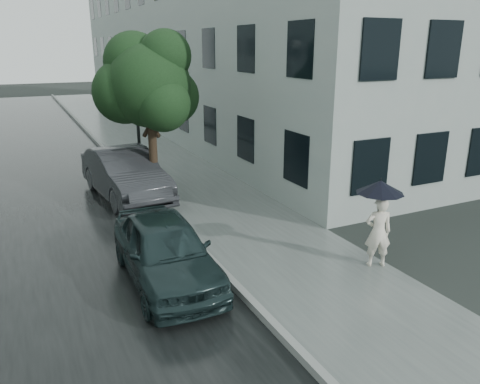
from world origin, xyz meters
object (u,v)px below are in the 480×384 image
street_tree (148,84)px  car_near (165,250)px  pedestrian (378,232)px  car_far (125,174)px  lamp_post (132,100)px

street_tree → car_near: street_tree is taller
pedestrian → car_far: 8.31m
lamp_post → car_near: 8.79m
street_tree → lamp_post: bearing=87.3°
street_tree → car_far: bearing=146.7°
lamp_post → car_near: (-1.43, -8.41, -2.13)m
car_far → car_near: bearing=-100.5°
pedestrian → street_tree: size_ratio=0.31×
lamp_post → car_near: lamp_post is taller
pedestrian → car_near: pedestrian is taller
lamp_post → car_far: (-0.93, -2.42, -2.04)m
street_tree → car_far: size_ratio=1.09×
pedestrian → car_near: size_ratio=0.39×
street_tree → car_near: bearing=-103.3°
car_near → pedestrian: bearing=-16.0°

